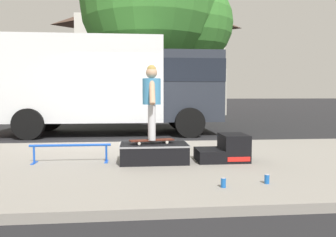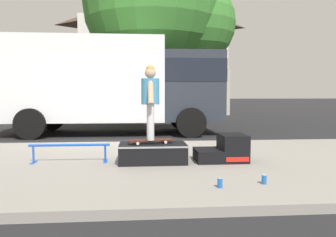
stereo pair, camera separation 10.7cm
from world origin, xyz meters
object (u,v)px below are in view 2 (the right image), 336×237
at_px(skate_box, 153,152).
at_px(street_tree_main, 161,9).
at_px(grind_rail, 70,149).
at_px(skateboard, 150,140).
at_px(soda_can, 220,183).
at_px(soda_can_b, 264,179).
at_px(kicker_ramp, 225,150).
at_px(box_truck, 115,82).
at_px(skater_kid, 150,96).

relative_size(skate_box, street_tree_main, 0.14).
bearing_deg(grind_rail, skateboard, -4.27).
bearing_deg(soda_can, street_tree_main, 90.26).
bearing_deg(skate_box, soda_can_b, -47.51).
relative_size(skate_box, kicker_ramp, 1.32).
relative_size(box_truck, street_tree_main, 0.84).
bearing_deg(skate_box, kicker_ramp, -0.02).
distance_m(kicker_ramp, street_tree_main, 10.41).
height_order(skater_kid, box_truck, box_truck).
relative_size(skater_kid, street_tree_main, 0.16).
height_order(grind_rail, soda_can_b, grind_rail).
bearing_deg(skate_box, skateboard, 167.18).
height_order(skate_box, kicker_ramp, kicker_ramp).
relative_size(skate_box, skateboard, 1.48).
relative_size(grind_rail, soda_can_b, 11.10).
distance_m(skate_box, skateboard, 0.21).
relative_size(grind_rail, soda_can, 11.10).
bearing_deg(grind_rail, box_truck, 85.00).
bearing_deg(grind_rail, street_tree_main, 76.44).
bearing_deg(street_tree_main, skater_kid, -94.86).
bearing_deg(skate_box, street_tree_main, 85.37).
xyz_separation_m(skateboard, soda_can, (0.84, -1.70, -0.32)).
relative_size(skateboard, skater_kid, 0.62).
distance_m(skater_kid, box_truck, 5.39).
height_order(grind_rail, skater_kid, skater_kid).
distance_m(soda_can, box_truck, 7.37).
distance_m(skateboard, soda_can_b, 2.18).
relative_size(skateboard, street_tree_main, 0.10).
bearing_deg(street_tree_main, box_truck, -113.82).
bearing_deg(kicker_ramp, skater_kid, 179.62).
bearing_deg(kicker_ramp, grind_rail, 177.61).
relative_size(skater_kid, soda_can_b, 10.35).
height_order(skateboard, box_truck, box_truck).
bearing_deg(skate_box, grind_rail, 175.51).
distance_m(kicker_ramp, box_truck, 5.93).
bearing_deg(soda_can, skateboard, 116.28).
bearing_deg(box_truck, skater_kid, -79.61).
bearing_deg(soda_can, kicker_ramp, 73.57).
xyz_separation_m(box_truck, street_tree_main, (1.76, 3.98, 3.32)).
bearing_deg(grind_rail, skater_kid, -4.27).
bearing_deg(skateboard, box_truck, 100.39).
distance_m(skate_box, street_tree_main, 10.43).
bearing_deg(skate_box, skater_kid, 167.18).
xyz_separation_m(kicker_ramp, street_tree_main, (-0.55, 9.27, 4.70)).
relative_size(kicker_ramp, soda_can_b, 7.17).
distance_m(skateboard, skater_kid, 0.78).
height_order(soda_can, box_truck, box_truck).
xyz_separation_m(kicker_ramp, grind_rail, (-2.76, 0.11, 0.05)).
xyz_separation_m(soda_can_b, street_tree_main, (-0.68, 10.83, 4.84)).
height_order(skate_box, soda_can, skate_box).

